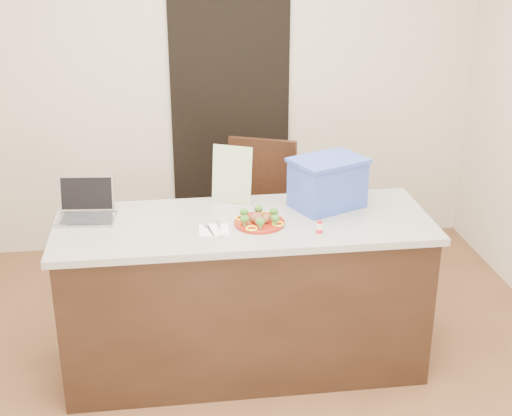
{
  "coord_description": "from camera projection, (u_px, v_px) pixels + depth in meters",
  "views": [
    {
      "loc": [
        -0.41,
        -3.31,
        2.46
      ],
      "look_at": [
        0.06,
        0.2,
        1.01
      ],
      "focal_mm": 50.0,
      "sensor_mm": 36.0,
      "label": 1
    }
  ],
  "objects": [
    {
      "name": "ground",
      "position": [
        250.0,
        388.0,
        4.01
      ],
      "size": [
        4.0,
        4.0,
        0.0
      ],
      "primitive_type": "plane",
      "color": "brown",
      "rests_on": "ground"
    },
    {
      "name": "room_shell",
      "position": [
        249.0,
        107.0,
        3.4
      ],
      "size": [
        4.0,
        4.0,
        4.0
      ],
      "color": "white",
      "rests_on": "ground"
    },
    {
      "name": "doorway",
      "position": [
        231.0,
        123.0,
        5.46
      ],
      "size": [
        0.9,
        0.02,
        2.0
      ],
      "primitive_type": "cube",
      "color": "black",
      "rests_on": "ground"
    },
    {
      "name": "island",
      "position": [
        245.0,
        294.0,
        4.07
      ],
      "size": [
        2.06,
        0.76,
        0.92
      ],
      "color": "black",
      "rests_on": "ground"
    },
    {
      "name": "plate",
      "position": [
        259.0,
        223.0,
        3.85
      ],
      "size": [
        0.28,
        0.28,
        0.02
      ],
      "rotation": [
        0.0,
        0.0,
        0.34
      ],
      "color": "maroon",
      "rests_on": "island"
    },
    {
      "name": "meatballs",
      "position": [
        259.0,
        218.0,
        3.83
      ],
      "size": [
        0.11,
        0.11,
        0.04
      ],
      "color": "brown",
      "rests_on": "plate"
    },
    {
      "name": "broccoli",
      "position": [
        259.0,
        215.0,
        3.83
      ],
      "size": [
        0.22,
        0.24,
        0.04
      ],
      "color": "#255416",
      "rests_on": "plate"
    },
    {
      "name": "pepper_rings",
      "position": [
        259.0,
        221.0,
        3.84
      ],
      "size": [
        0.25,
        0.25,
        0.01
      ],
      "color": "yellow",
      "rests_on": "plate"
    },
    {
      "name": "napkin",
      "position": [
        214.0,
        230.0,
        3.77
      ],
      "size": [
        0.16,
        0.16,
        0.01
      ],
      "primitive_type": "cube",
      "rotation": [
        0.0,
        0.0,
        -0.04
      ],
      "color": "silver",
      "rests_on": "island"
    },
    {
      "name": "fork",
      "position": [
        210.0,
        228.0,
        3.78
      ],
      "size": [
        0.04,
        0.16,
        0.0
      ],
      "rotation": [
        0.0,
        0.0,
        0.18
      ],
      "color": "silver",
      "rests_on": "napkin"
    },
    {
      "name": "knife",
      "position": [
        220.0,
        230.0,
        3.76
      ],
      "size": [
        0.02,
        0.21,
        0.01
      ],
      "rotation": [
        0.0,
        0.0,
        0.04
      ],
      "color": "silver",
      "rests_on": "napkin"
    },
    {
      "name": "yogurt_bottle",
      "position": [
        319.0,
        229.0,
        3.71
      ],
      "size": [
        0.04,
        0.04,
        0.08
      ],
      "rotation": [
        0.0,
        0.0,
        -0.18
      ],
      "color": "beige",
      "rests_on": "island"
    },
    {
      "name": "laptop",
      "position": [
        87.0,
        207.0,
        3.93
      ],
      "size": [
        0.33,
        0.27,
        0.22
      ],
      "rotation": [
        0.0,
        0.0,
        -0.1
      ],
      "color": "#A2A3A7",
      "rests_on": "island"
    },
    {
      "name": "leaflet",
      "position": [
        232.0,
        175.0,
        4.09
      ],
      "size": [
        0.24,
        0.15,
        0.33
      ],
      "primitive_type": "cube",
      "rotation": [
        -0.14,
        0.0,
        -0.43
      ],
      "color": "silver",
      "rests_on": "island"
    },
    {
      "name": "blue_box",
      "position": [
        328.0,
        183.0,
        4.03
      ],
      "size": [
        0.48,
        0.42,
        0.29
      ],
      "rotation": [
        0.0,
        0.0,
        0.42
      ],
      "color": "#2D47A5",
      "rests_on": "island"
    },
    {
      "name": "chair",
      "position": [
        265.0,
        209.0,
        4.88
      ],
      "size": [
        0.61,
        0.63,
        1.07
      ],
      "rotation": [
        0.0,
        0.0,
        -0.38
      ],
      "color": "black",
      "rests_on": "ground"
    }
  ]
}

